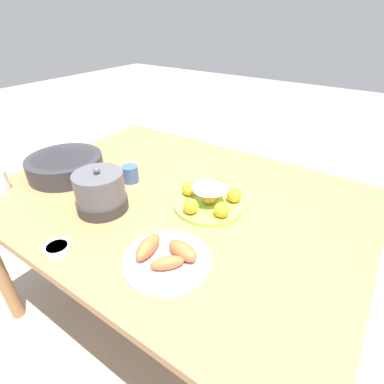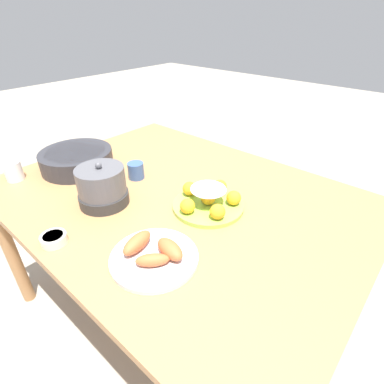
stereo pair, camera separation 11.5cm
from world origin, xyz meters
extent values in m
plane|color=#9E9384|center=(0.00, 0.00, 0.00)|extent=(12.00, 12.00, 0.00)
cylinder|color=#A87547|center=(-0.68, -0.49, 0.34)|extent=(0.06, 0.06, 0.69)
cylinder|color=#A87547|center=(0.68, -0.49, 0.34)|extent=(0.06, 0.06, 0.69)
cube|color=#A87547|center=(0.00, 0.00, 0.70)|extent=(1.45, 1.09, 0.03)
cylinder|color=#99CC4C|center=(-0.15, -0.01, 0.73)|extent=(0.27, 0.27, 0.02)
sphere|color=#F4A823|center=(-0.06, -0.01, 0.76)|extent=(0.05, 0.05, 0.05)
sphere|color=#F4A823|center=(-0.13, 0.08, 0.76)|extent=(0.05, 0.05, 0.05)
sphere|color=#F4A823|center=(-0.23, 0.04, 0.76)|extent=(0.05, 0.05, 0.05)
sphere|color=#F4A823|center=(-0.22, -0.07, 0.76)|extent=(0.05, 0.05, 0.05)
sphere|color=#F4A823|center=(-0.13, -0.10, 0.76)|extent=(0.05, 0.05, 0.05)
ellipsoid|color=white|center=(-0.15, -0.01, 0.80)|extent=(0.13, 0.13, 0.02)
sphere|color=#F4A823|center=(-0.15, -0.01, 0.76)|extent=(0.05, 0.05, 0.05)
cylinder|color=#2D2D33|center=(0.52, 0.14, 0.76)|extent=(0.33, 0.33, 0.09)
cylinder|color=brown|center=(0.52, 0.14, 0.80)|extent=(0.27, 0.27, 0.01)
cylinder|color=silver|center=(0.10, 0.47, 0.73)|extent=(0.08, 0.08, 0.03)
cylinder|color=#B26623|center=(0.10, 0.47, 0.74)|extent=(0.06, 0.06, 0.01)
cylinder|color=silver|center=(-0.20, 0.31, 0.73)|extent=(0.27, 0.27, 0.01)
ellipsoid|color=#E06033|center=(-0.14, 0.32, 0.76)|extent=(0.07, 0.12, 0.05)
ellipsoid|color=#E06033|center=(-0.23, 0.34, 0.75)|extent=(0.10, 0.10, 0.04)
ellipsoid|color=#E06033|center=(-0.24, 0.28, 0.76)|extent=(0.11, 0.07, 0.05)
cylinder|color=#38568E|center=(0.23, 0.02, 0.75)|extent=(0.07, 0.07, 0.07)
cylinder|color=#2D2D2D|center=(0.17, 0.23, 0.74)|extent=(0.19, 0.19, 0.05)
cylinder|color=#515156|center=(0.17, 0.23, 0.82)|extent=(0.18, 0.18, 0.10)
sphere|color=#515156|center=(0.17, 0.23, 0.88)|extent=(0.02, 0.02, 0.02)
camera|label=1|loc=(-0.63, 0.81, 1.36)|focal=28.00mm
camera|label=2|loc=(-0.72, 0.73, 1.36)|focal=28.00mm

